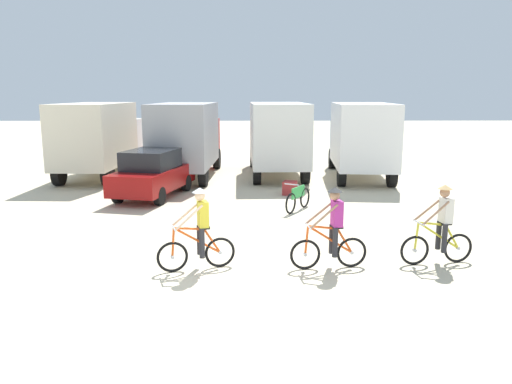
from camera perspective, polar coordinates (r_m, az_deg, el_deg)
name	(u,v)px	position (r m, az deg, el deg)	size (l,w,h in m)	color
ground_plane	(228,291)	(9.95, -3.23, -11.24)	(120.00, 120.00, 0.00)	beige
box_truck_cream_rv	(99,136)	(23.88, -17.42, 6.12)	(2.61, 6.83, 3.35)	beige
box_truck_grey_hauler	(187,136)	(22.88, -7.86, 6.32)	(2.67, 6.85, 3.35)	#9E9EA3
box_truck_white_box	(277,135)	(23.19, 2.43, 6.48)	(2.54, 6.81, 3.35)	white
box_truck_avon_van	(361,136)	(23.08, 11.84, 6.23)	(2.90, 6.92, 3.35)	white
sedan_parked	(153,173)	(18.80, -11.66, 2.09)	(2.66, 4.49, 1.76)	maroon
cyclist_orange_shirt	(199,232)	(10.91, -6.55, -4.56)	(1.67, 0.68, 1.82)	black
cyclist_cowboy_hat	(332,231)	(11.03, 8.64, -4.43)	(1.72, 0.52, 1.82)	black
cyclist_near_camera	(440,227)	(11.94, 20.29, -3.81)	(1.72, 0.53, 1.82)	black
bicycle_spare	(298,199)	(16.39, 4.80, -0.77)	(0.95, 1.51, 0.97)	black
supply_crate	(290,188)	(18.97, 3.87, 0.46)	(0.52, 0.48, 0.52)	#9E2D2D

